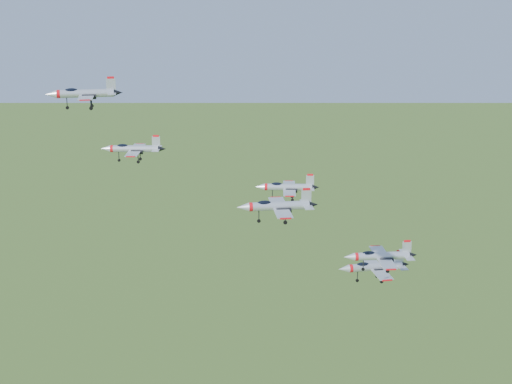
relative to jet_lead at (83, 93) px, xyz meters
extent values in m
cylinder|color=#B3B9C0|center=(0.37, 0.01, -0.03)|extent=(9.20, 1.57, 1.32)
cone|color=#B3B9C0|center=(-5.13, -0.14, -0.03)|extent=(1.87, 1.37, 1.32)
cone|color=black|center=(5.66, 0.15, -0.03)|extent=(1.46, 1.16, 1.13)
ellipsoid|color=black|center=(-1.88, -0.05, 0.47)|extent=(2.27, 1.01, 0.84)
cube|color=#B3B9C0|center=(0.64, -2.84, -0.29)|extent=(2.46, 4.54, 0.14)
cube|color=#B3B9C0|center=(0.49, 2.87, -0.29)|extent=(2.46, 4.54, 0.14)
cube|color=#B3B9C0|center=(4.54, 0.12, 1.34)|extent=(1.53, 0.16, 2.14)
cube|color=red|center=(4.54, 0.12, 2.46)|extent=(1.12, 0.17, 0.36)
cylinder|color=#B3B9C0|center=(8.06, -6.07, -8.14)|extent=(7.81, 2.26, 1.12)
cone|color=#B3B9C0|center=(3.47, -5.37, -8.14)|extent=(1.70, 1.34, 1.12)
cone|color=black|center=(12.47, -6.74, -8.14)|extent=(1.33, 1.12, 0.95)
ellipsoid|color=black|center=(6.19, -5.79, -7.72)|extent=(1.99, 1.08, 0.71)
cube|color=#B3B9C0|center=(7.86, -8.47, -8.36)|extent=(2.52, 4.03, 0.12)
cube|color=#B3B9C0|center=(8.59, -3.72, -8.36)|extent=(2.52, 4.03, 0.12)
cube|color=#B3B9C0|center=(11.54, -6.60, -6.98)|extent=(1.29, 0.30, 1.80)
cube|color=red|center=(11.54, -6.60, -6.04)|extent=(0.95, 0.26, 0.30)
cylinder|color=#B3B9C0|center=(27.75, -28.92, -11.29)|extent=(8.19, 1.32, 1.18)
cone|color=#B3B9C0|center=(22.85, -28.84, -11.29)|extent=(1.65, 1.21, 1.18)
cone|color=black|center=(32.47, -29.00, -11.29)|extent=(1.29, 1.03, 1.00)
ellipsoid|color=black|center=(25.75, -28.89, -10.84)|extent=(2.01, 0.88, 0.75)
cube|color=#B3B9C0|center=(27.89, -31.47, -11.52)|extent=(2.16, 4.03, 0.13)
cube|color=#B3B9C0|center=(27.98, -26.38, -11.52)|extent=(2.16, 4.03, 0.13)
cube|color=#B3B9C0|center=(31.48, -28.98, -10.06)|extent=(1.36, 0.13, 1.91)
cube|color=red|center=(31.48, -28.98, -9.06)|extent=(1.00, 0.14, 0.32)
cylinder|color=#B3B9C0|center=(33.35, -5.20, -15.82)|extent=(8.11, 2.48, 1.16)
cone|color=#B3B9C0|center=(28.60, -4.40, -15.82)|extent=(1.78, 1.41, 1.16)
cone|color=black|center=(37.93, -5.97, -15.82)|extent=(1.40, 1.18, 0.99)
ellipsoid|color=black|center=(31.42, -4.87, -15.38)|extent=(2.07, 1.15, 0.74)
cube|color=#B3B9C0|center=(33.12, -7.69, -16.04)|extent=(2.67, 4.21, 0.12)
cube|color=#B3B9C0|center=(33.94, -2.76, -16.04)|extent=(2.67, 4.21, 0.12)
cube|color=#B3B9C0|center=(36.96, -5.81, -14.61)|extent=(1.34, 0.33, 1.87)
cube|color=red|center=(36.96, -5.81, -13.63)|extent=(0.99, 0.29, 0.31)
cylinder|color=#B3B9C0|center=(45.08, -21.14, -22.58)|extent=(8.48, 1.64, 1.22)
cone|color=#B3B9C0|center=(40.03, -20.89, -22.58)|extent=(1.74, 1.30, 1.22)
cone|color=black|center=(49.94, -21.39, -22.58)|extent=(1.36, 1.10, 1.03)
ellipsoid|color=black|center=(43.02, -21.04, -22.12)|extent=(2.10, 0.98, 0.77)
cube|color=#B3B9C0|center=(45.13, -23.77, -22.82)|extent=(2.36, 4.22, 0.13)
cube|color=#B3B9C0|center=(45.40, -18.54, -22.82)|extent=(2.36, 4.22, 0.13)
cube|color=#B3B9C0|center=(48.91, -21.34, -21.32)|extent=(1.41, 0.18, 1.97)
cube|color=red|center=(48.91, -21.34, -20.29)|extent=(1.04, 0.18, 0.33)
cylinder|color=#B3B9C0|center=(46.52, -13.86, -27.47)|extent=(9.07, 1.73, 1.30)
cone|color=#B3B9C0|center=(41.11, -14.12, -27.47)|extent=(1.86, 1.39, 1.30)
cone|color=black|center=(51.72, -13.61, -27.47)|extent=(1.45, 1.17, 1.11)
ellipsoid|color=black|center=(44.31, -13.96, -26.98)|extent=(2.25, 1.04, 0.83)
cube|color=#B3B9C0|center=(46.85, -16.65, -27.72)|extent=(2.51, 4.51, 0.14)
cube|color=#B3B9C0|center=(46.58, -11.05, -27.72)|extent=(2.51, 4.51, 0.14)
cube|color=#B3B9C0|center=(50.62, -13.67, -26.11)|extent=(1.51, 0.19, 2.10)
cube|color=red|center=(50.62, -13.67, -25.01)|extent=(1.11, 0.19, 0.35)
camera|label=1|loc=(12.44, -118.84, 18.30)|focal=50.00mm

